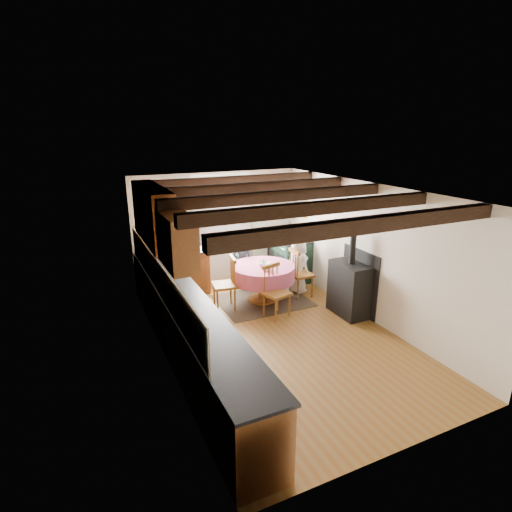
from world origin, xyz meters
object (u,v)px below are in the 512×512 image
chair_near (277,292)px  aga_range (288,258)px  cast_iron_stove (351,275)px  dining_table (263,283)px  chair_right (301,272)px  chair_left (224,283)px  child_far (242,262)px  child_right (298,265)px  cup (263,263)px

chair_near → aga_range: 1.97m
cast_iron_stove → dining_table: bearing=134.9°
chair_right → aga_range: (0.24, 0.97, -0.02)m
chair_left → cast_iron_stove: cast_iron_stove is taller
chair_right → aga_range: size_ratio=0.95×
chair_near → child_far: size_ratio=0.83×
chair_near → chair_left: bearing=119.5°
chair_right → child_right: child_right is taller
chair_right → dining_table: bearing=87.5°
cup → child_far: bearing=96.7°
dining_table → chair_left: 0.81m
dining_table → cast_iron_stove: 1.71m
dining_table → aga_range: size_ratio=1.18×
dining_table → chair_right: (0.82, -0.08, 0.13)m
chair_near → cast_iron_stove: (1.24, -0.46, 0.28)m
chair_near → chair_left: chair_left is taller
chair_near → cast_iron_stove: 1.35m
chair_near → aga_range: size_ratio=0.93×
chair_near → child_far: 1.52m
chair_left → chair_right: 1.62m
cast_iron_stove → child_far: (-1.27, 1.97, -0.18)m
chair_right → child_far: size_ratio=0.85×
chair_near → aga_range: (1.13, 1.61, -0.00)m
chair_left → child_far: bearing=146.6°
child_right → chair_right: bearing=158.8°
dining_table → cast_iron_stove: (1.17, -1.18, 0.39)m
cast_iron_stove → cup: (-1.17, 1.17, 0.03)m
dining_table → chair_near: chair_near is taller
dining_table → aga_range: 1.39m
child_far → aga_range: bearing=-167.6°
aga_range → child_right: bearing=-105.2°
chair_right → child_far: (-0.92, 0.88, 0.09)m
chair_left → aga_range: bearing=123.9°
aga_range → child_far: bearing=-175.4°
chair_right → child_far: child_far is taller
child_far → chair_right: bearing=144.0°
aga_range → cast_iron_stove: bearing=-87.0°
child_far → cup: (0.09, -0.80, 0.21)m
cast_iron_stove → child_far: cast_iron_stove is taller
aga_range → child_right: (-0.21, -0.77, 0.11)m
chair_near → chair_right: bearing=20.7°
aga_range → dining_table: bearing=-139.9°
dining_table → child_right: child_right is taller
child_right → cast_iron_stove: bearing=-179.0°
dining_table → chair_right: chair_right is taller
aga_range → cast_iron_stove: cast_iron_stove is taller
chair_near → cast_iron_stove: cast_iron_stove is taller
chair_near → child_far: child_far is taller
child_far → child_right: size_ratio=0.99×
aga_range → cast_iron_stove: 2.09m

